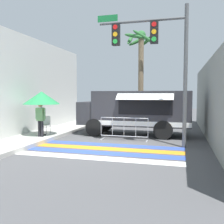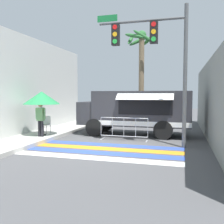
{
  "view_description": "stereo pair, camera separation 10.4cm",
  "coord_description": "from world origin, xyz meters",
  "px_view_note": "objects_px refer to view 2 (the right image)",
  "views": [
    {
      "loc": [
        2.99,
        -9.99,
        2.21
      ],
      "look_at": [
        -0.37,
        2.2,
        1.3
      ],
      "focal_mm": 40.0,
      "sensor_mm": 36.0,
      "label": 1
    },
    {
      "loc": [
        3.09,
        -9.96,
        2.21
      ],
      "look_at": [
        -0.37,
        2.2,
        1.3
      ],
      "focal_mm": 40.0,
      "sensor_mm": 36.0,
      "label": 2
    }
  ],
  "objects_px": {
    "folding_chair": "(46,123)",
    "vendor_person": "(41,117)",
    "barricade_front": "(124,129)",
    "patio_umbrella": "(42,98)",
    "palm_tree": "(141,60)",
    "food_truck": "(134,109)",
    "traffic_signal_pole": "(155,49)"
  },
  "relations": [
    {
      "from": "food_truck",
      "to": "patio_umbrella",
      "type": "height_order",
      "value": "food_truck"
    },
    {
      "from": "traffic_signal_pole",
      "to": "vendor_person",
      "type": "bearing_deg",
      "value": -178.45
    },
    {
      "from": "folding_chair",
      "to": "palm_tree",
      "type": "distance_m",
      "value": 7.63
    },
    {
      "from": "traffic_signal_pole",
      "to": "palm_tree",
      "type": "bearing_deg",
      "value": 104.3
    },
    {
      "from": "traffic_signal_pole",
      "to": "folding_chair",
      "type": "relative_size",
      "value": 6.51
    },
    {
      "from": "traffic_signal_pole",
      "to": "vendor_person",
      "type": "height_order",
      "value": "traffic_signal_pole"
    },
    {
      "from": "barricade_front",
      "to": "patio_umbrella",
      "type": "bearing_deg",
      "value": -170.18
    },
    {
      "from": "folding_chair",
      "to": "vendor_person",
      "type": "relative_size",
      "value": 0.54
    },
    {
      "from": "patio_umbrella",
      "to": "barricade_front",
      "type": "bearing_deg",
      "value": 9.82
    },
    {
      "from": "patio_umbrella",
      "to": "vendor_person",
      "type": "xyz_separation_m",
      "value": [
        0.13,
        -0.34,
        -0.92
      ]
    },
    {
      "from": "traffic_signal_pole",
      "to": "patio_umbrella",
      "type": "relative_size",
      "value": 2.68
    },
    {
      "from": "patio_umbrella",
      "to": "vendor_person",
      "type": "distance_m",
      "value": 0.99
    },
    {
      "from": "vendor_person",
      "to": "barricade_front",
      "type": "xyz_separation_m",
      "value": [
        3.85,
        1.03,
        -0.55
      ]
    },
    {
      "from": "traffic_signal_pole",
      "to": "barricade_front",
      "type": "bearing_deg",
      "value": 149.89
    },
    {
      "from": "traffic_signal_pole",
      "to": "vendor_person",
      "type": "distance_m",
      "value": 6.15
    },
    {
      "from": "food_truck",
      "to": "barricade_front",
      "type": "xyz_separation_m",
      "value": [
        -0.15,
        -1.71,
        -0.83
      ]
    },
    {
      "from": "vendor_person",
      "to": "palm_tree",
      "type": "bearing_deg",
      "value": 52.41
    },
    {
      "from": "food_truck",
      "to": "patio_umbrella",
      "type": "bearing_deg",
      "value": -149.88
    },
    {
      "from": "folding_chair",
      "to": "vendor_person",
      "type": "bearing_deg",
      "value": -54.7
    },
    {
      "from": "vendor_person",
      "to": "patio_umbrella",
      "type": "bearing_deg",
      "value": 105.42
    },
    {
      "from": "patio_umbrella",
      "to": "vendor_person",
      "type": "relative_size",
      "value": 1.32
    },
    {
      "from": "food_truck",
      "to": "vendor_person",
      "type": "bearing_deg",
      "value": -145.61
    },
    {
      "from": "patio_umbrella",
      "to": "folding_chair",
      "type": "relative_size",
      "value": 2.43
    },
    {
      "from": "patio_umbrella",
      "to": "folding_chair",
      "type": "xyz_separation_m",
      "value": [
        -0.15,
        0.6,
        -1.31
      ]
    },
    {
      "from": "patio_umbrella",
      "to": "barricade_front",
      "type": "xyz_separation_m",
      "value": [
        3.98,
        0.69,
        -1.47
      ]
    },
    {
      "from": "folding_chair",
      "to": "vendor_person",
      "type": "height_order",
      "value": "vendor_person"
    },
    {
      "from": "patio_umbrella",
      "to": "folding_chair",
      "type": "distance_m",
      "value": 1.45
    },
    {
      "from": "vendor_person",
      "to": "barricade_front",
      "type": "height_order",
      "value": "vendor_person"
    },
    {
      "from": "folding_chair",
      "to": "palm_tree",
      "type": "bearing_deg",
      "value": 70.24
    },
    {
      "from": "patio_umbrella",
      "to": "folding_chair",
      "type": "height_order",
      "value": "patio_umbrella"
    },
    {
      "from": "barricade_front",
      "to": "palm_tree",
      "type": "height_order",
      "value": "palm_tree"
    },
    {
      "from": "vendor_person",
      "to": "palm_tree",
      "type": "xyz_separation_m",
      "value": [
        3.84,
        6.16,
        3.35
      ]
    }
  ]
}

